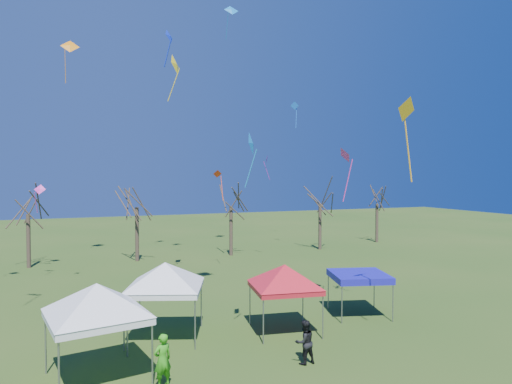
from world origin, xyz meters
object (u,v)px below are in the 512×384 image
tent_white_west (97,290)px  tent_red (285,269)px  tree_4 (320,189)px  tree_5 (377,190)px  tent_white_mid (165,267)px  tent_blue (359,276)px  tree_1 (28,195)px  tree_3 (231,189)px  person_dark (305,342)px  tree_2 (137,188)px  person_green (163,360)px

tent_white_west → tent_red: size_ratio=1.10×
tree_4 → tree_5: bearing=13.9°
tent_white_mid → tent_blue: tent_white_mid is taller
tree_1 → tree_3: (16.80, -0.60, 0.29)m
tree_4 → person_dark: size_ratio=4.61×
tree_2 → person_green: bearing=-95.2°
tree_3 → tent_red: tree_3 is taller
tree_4 → tent_white_mid: tree_4 is taller
tree_4 → tent_white_mid: bearing=-134.6°
tree_5 → tree_3: bearing=-173.5°
tree_5 → person_green: tree_5 is taller
tree_3 → person_green: tree_3 is taller
tree_5 → tent_blue: size_ratio=2.15×
tree_4 → tent_blue: 21.82m
tree_2 → tent_white_west: size_ratio=1.82×
person_green → tree_2: bearing=-115.0°
tree_2 → person_dark: bearing=-82.3°
tree_2 → tent_white_mid: size_ratio=1.94×
tree_2 → tree_4: (17.72, -0.38, -0.23)m
tent_white_west → tree_2: bearing=79.5°
tree_1 → tree_5: bearing=2.4°
tree_5 → person_dark: size_ratio=4.37×
tree_3 → tree_5: 17.81m
tree_4 → person_dark: 28.54m
tree_5 → person_green: size_ratio=4.06×
person_dark → person_green: (-5.48, 0.15, 0.07)m
tree_2 → tree_4: bearing=-1.2°
tree_2 → tree_5: bearing=3.7°
tree_1 → tent_blue: tree_1 is taller
tree_5 → tent_white_west: size_ratio=1.66×
tree_2 → tent_red: size_ratio=1.99×
tree_2 → tree_4: 17.73m
tent_white_mid → tent_red: tent_white_mid is taller
person_green → tent_red: bearing=-171.1°
tree_2 → tree_3: size_ratio=1.03×
tree_2 → person_green: tree_2 is taller
tree_1 → tent_white_mid: 21.25m
tree_4 → tent_red: tree_4 is taller
tent_white_mid → person_green: bearing=-101.7°
tree_1 → tree_2: size_ratio=0.92×
person_green → tree_5: bearing=-157.3°
tree_4 → tree_5: (8.37, 2.06, -0.33)m
tree_5 → tent_white_mid: 34.68m
tent_white_west → tent_white_mid: 4.55m
tent_white_west → tent_blue: bearing=12.8°
tree_2 → tent_blue: (8.89, -19.92, -4.26)m
tent_red → person_green: (-6.33, -3.47, -2.04)m
tree_1 → tent_white_mid: tree_1 is taller
tree_2 → tree_5: (26.09, 1.69, -0.56)m
tree_4 → tent_white_mid: 27.10m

